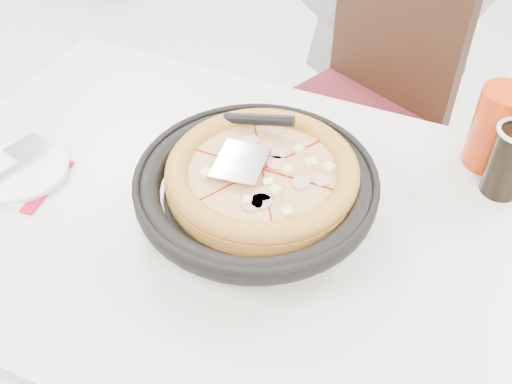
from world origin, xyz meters
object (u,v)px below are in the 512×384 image
at_px(chair_far, 343,119).
at_px(pizza, 262,178).
at_px(side_plate, 21,171).
at_px(red_cup, 497,128).
at_px(main_table, 239,333).
at_px(pizza_pan, 256,195).
at_px(cola_glass, 508,163).

bearing_deg(chair_far, pizza, 116.70).
relative_size(side_plate, red_cup, 1.08).
height_order(main_table, pizza_pan, pizza_pan).
height_order(pizza, red_cup, red_cup).
relative_size(chair_far, cola_glass, 7.31).
xyz_separation_m(side_plate, red_cup, (0.79, 0.38, 0.07)).
bearing_deg(side_plate, cola_glass, 20.89).
bearing_deg(main_table, pizza, 51.07).
bearing_deg(red_cup, cola_glass, -64.82).
distance_m(main_table, side_plate, 0.56).
bearing_deg(pizza, red_cup, 38.51).
distance_m(pizza_pan, side_plate, 0.45).
xyz_separation_m(chair_far, pizza, (0.03, -0.66, 0.34)).
relative_size(chair_far, side_plate, 5.52).
relative_size(pizza_pan, red_cup, 1.96).
distance_m(pizza_pan, pizza, 0.03).
height_order(chair_far, pizza_pan, chair_far).
bearing_deg(red_cup, side_plate, -153.98).
height_order(main_table, cola_glass, cola_glass).
relative_size(main_table, pizza_pan, 3.83).
height_order(pizza_pan, red_cup, red_cup).
distance_m(side_plate, red_cup, 0.88).
distance_m(side_plate, cola_glass, 0.88).
distance_m(chair_far, pizza, 0.74).
bearing_deg(side_plate, red_cup, 26.02).
relative_size(main_table, chair_far, 1.26).
bearing_deg(pizza, pizza_pan, -91.51).
distance_m(chair_far, red_cup, 0.64).
bearing_deg(side_plate, chair_far, 61.64).
bearing_deg(main_table, pizza_pan, 26.49).
height_order(pizza_pan, side_plate, pizza_pan).
bearing_deg(cola_glass, pizza, -151.71).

